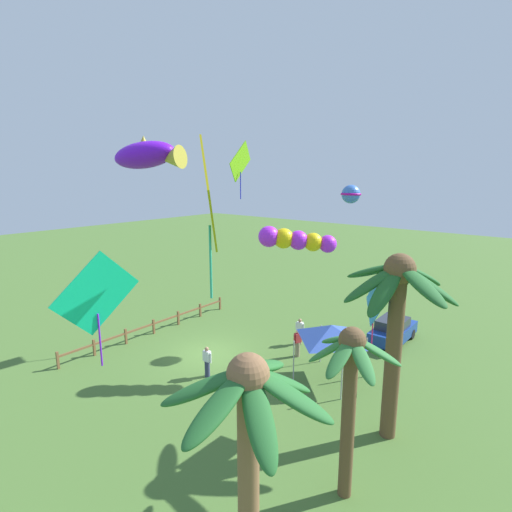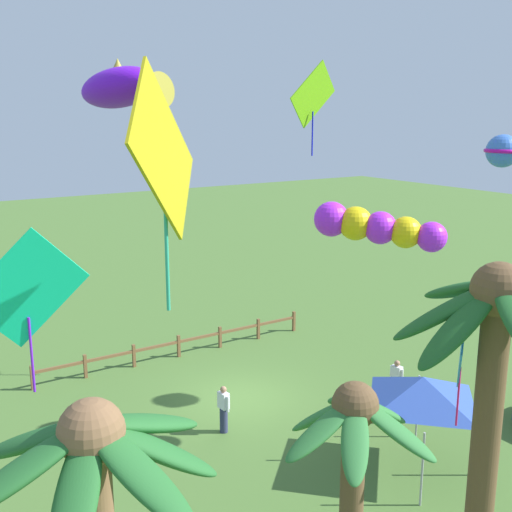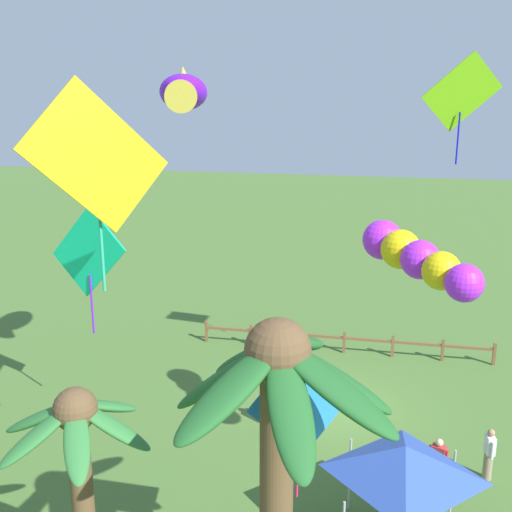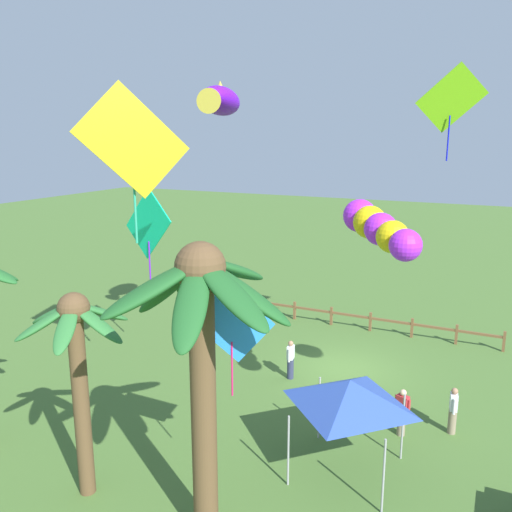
# 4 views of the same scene
# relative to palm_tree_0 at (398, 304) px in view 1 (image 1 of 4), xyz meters

# --- Properties ---
(ground_plane) EXTENTS (120.00, 120.00, 0.00)m
(ground_plane) POSITION_rel_palm_tree_0_xyz_m (-0.42, -10.54, -5.37)
(ground_plane) COLOR #476B2D
(palm_tree_0) EXTENTS (4.18, 4.45, 7.27)m
(palm_tree_0) POSITION_rel_palm_tree_0_xyz_m (0.00, 0.00, 0.00)
(palm_tree_0) COLOR brown
(palm_tree_0) RESTS_ON ground
(palm_tree_1) EXTENTS (2.92, 2.85, 5.65)m
(palm_tree_1) POSITION_rel_palm_tree_0_xyz_m (3.75, 0.03, -1.31)
(palm_tree_1) COLOR brown
(palm_tree_1) RESTS_ON ground
(palm_tree_2) EXTENTS (3.79, 3.53, 6.45)m
(palm_tree_2) POSITION_rel_palm_tree_0_xyz_m (8.22, -0.13, -0.58)
(palm_tree_2) COLOR brown
(palm_tree_2) RESTS_ON ground
(rail_fence) EXTENTS (12.19, 0.12, 0.95)m
(rail_fence) POSITION_rel_palm_tree_0_xyz_m (-0.26, -15.40, -4.79)
(rail_fence) COLOR brown
(rail_fence) RESTS_ON ground
(parked_car_0) EXTENTS (3.91, 1.75, 1.51)m
(parked_car_0) POSITION_rel_palm_tree_0_xyz_m (-8.73, -3.10, -4.62)
(parked_car_0) COLOR navy
(parked_car_0) RESTS_ON ground
(spectator_0) EXTENTS (0.29, 0.54, 1.59)m
(spectator_0) POSITION_rel_palm_tree_0_xyz_m (-4.89, -7.31, -4.56)
(spectator_0) COLOR gray
(spectator_0) RESTS_ON ground
(spectator_1) EXTENTS (0.27, 0.55, 1.59)m
(spectator_1) POSITION_rel_palm_tree_0_xyz_m (1.34, -8.77, -4.56)
(spectator_1) COLOR #2D3351
(spectator_1) RESTS_ON ground
(spectator_2) EXTENTS (0.52, 0.35, 1.59)m
(spectator_2) POSITION_rel_palm_tree_0_xyz_m (-3.42, -6.50, -4.56)
(spectator_2) COLOR gray
(spectator_2) RESTS_ON ground
(festival_tent) EXTENTS (2.86, 2.86, 2.85)m
(festival_tent) POSITION_rel_palm_tree_0_xyz_m (-2.37, -3.88, -2.91)
(festival_tent) COLOR #9E9EA3
(festival_tent) RESTS_ON ground
(kite_tube_0) EXTENTS (2.86, 3.29, 1.36)m
(kite_tube_0) POSITION_rel_palm_tree_0_xyz_m (-2.41, -6.17, 1.43)
(kite_tube_0) COLOR #AE24F1
(kite_diamond_1) EXTENTS (2.39, 0.55, 3.37)m
(kite_diamond_1) POSITION_rel_palm_tree_0_xyz_m (-3.71, -10.93, 5.34)
(kite_diamond_1) COLOR #6EBF14
(kite_diamond_2) EXTENTS (2.65, 2.71, 5.19)m
(kite_diamond_2) POSITION_rel_palm_tree_0_xyz_m (5.15, -4.37, 3.88)
(kite_diamond_2) COLOR #B5A612
(kite_ball_3) EXTENTS (1.28, 1.27, 1.09)m
(kite_ball_3) POSITION_rel_palm_tree_0_xyz_m (-7.62, -5.75, 3.52)
(kite_ball_3) COLOR blue
(kite_fish_4) EXTENTS (2.11, 3.38, 1.41)m
(kite_fish_4) POSITION_rel_palm_tree_0_xyz_m (4.32, -8.60, 5.38)
(kite_fish_4) COLOR #6610DA
(kite_diamond_5) EXTENTS (2.89, 0.92, 4.20)m
(kite_diamond_5) POSITION_rel_palm_tree_0_xyz_m (7.30, -7.85, 0.54)
(kite_diamond_5) COLOR #10DD96
(kite_diamond_6) EXTENTS (1.70, 1.36, 2.99)m
(kite_diamond_6) POSITION_rel_palm_tree_0_xyz_m (-0.22, -0.96, -0.22)
(kite_diamond_6) COLOR #2885EE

